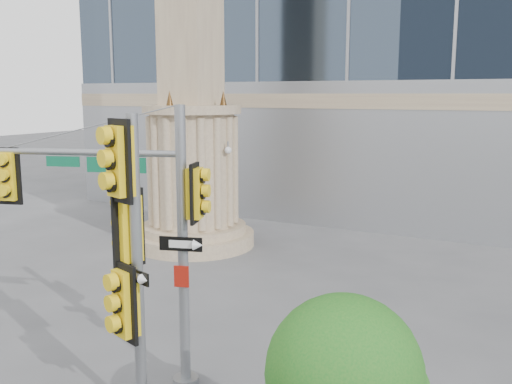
% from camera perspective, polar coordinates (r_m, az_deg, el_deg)
% --- Properties ---
extents(monument, '(4.40, 4.40, 16.60)m').
position_cam_1_polar(monument, '(20.47, -6.47, 9.81)').
color(monument, '#9F856C').
rests_on(monument, ground).
extents(main_signal_pole, '(3.98, 1.57, 5.30)m').
position_cam_1_polar(main_signal_pole, '(10.85, -12.22, -2.15)').
color(main_signal_pole, slate).
rests_on(main_signal_pole, ground).
extents(secondary_signal_pole, '(0.89, 0.84, 5.19)m').
position_cam_1_polar(secondary_signal_pole, '(9.37, -12.64, -5.51)').
color(secondary_signal_pole, slate).
rests_on(secondary_signal_pole, ground).
extents(street_tree, '(1.99, 1.94, 3.10)m').
position_cam_1_polar(street_tree, '(7.41, 9.07, -18.03)').
color(street_tree, '#9F856C').
rests_on(street_tree, ground).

